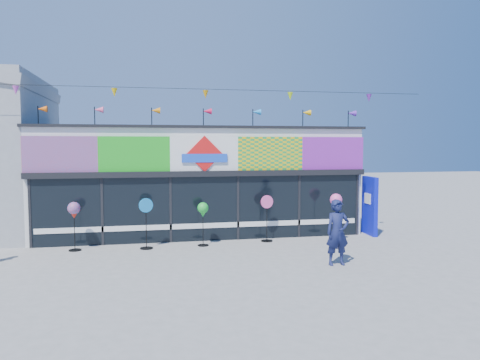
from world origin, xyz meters
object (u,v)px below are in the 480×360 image
object	(u,v)px
blue_sign	(370,206)
adult_man	(338,232)
spinner_2	(203,211)
spinner_3	(267,217)
spinner_1	(146,222)
spinner_4	(336,203)
spinner_0	(74,212)

from	to	relation	value
blue_sign	adult_man	distance (m)	5.02
spinner_2	spinner_3	size ratio (longest dim) A/B	0.90
spinner_1	spinner_3	size ratio (longest dim) A/B	1.02
spinner_4	adult_man	bearing A→B (deg)	-112.16
spinner_1	spinner_4	size ratio (longest dim) A/B	0.98
spinner_0	adult_man	world-z (taller)	adult_man
blue_sign	spinner_4	distance (m)	2.08
blue_sign	spinner_3	distance (m)	4.18
spinner_3	spinner_0	bearing A→B (deg)	-178.41
spinner_2	adult_man	bearing A→B (deg)	-43.70
spinner_1	adult_man	distance (m)	6.21
spinner_2	spinner_3	distance (m)	2.34
spinner_2	spinner_3	xyz separation A→B (m)	(2.30, 0.27, -0.32)
spinner_3	adult_man	distance (m)	3.73
spinner_0	spinner_1	distance (m)	2.31
spinner_4	spinner_0	bearing A→B (deg)	177.46
spinner_0	spinner_4	world-z (taller)	spinner_4
spinner_1	spinner_0	bearing A→B (deg)	175.56
spinner_2	spinner_1	bearing A→B (deg)	-177.55
blue_sign	spinner_0	world-z (taller)	blue_sign
spinner_0	adult_man	distance (m)	8.31
blue_sign	spinner_2	bearing A→B (deg)	-170.95
spinner_0	spinner_2	xyz separation A→B (m)	(4.15, -0.10, -0.08)
blue_sign	spinner_3	xyz separation A→B (m)	(-4.15, -0.45, -0.24)
spinner_3	adult_man	bearing A→B (deg)	-72.31
spinner_0	adult_man	size ratio (longest dim) A/B	0.85
spinner_1	adult_man	size ratio (longest dim) A/B	0.89
blue_sign	spinner_0	size ratio (longest dim) A/B	1.40
spinner_3	spinner_4	size ratio (longest dim) A/B	0.96
spinner_4	adult_man	distance (m)	3.26
spinner_0	blue_sign	bearing A→B (deg)	3.38
spinner_0	spinner_2	distance (m)	4.16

